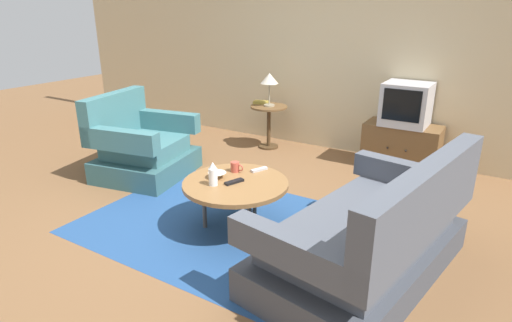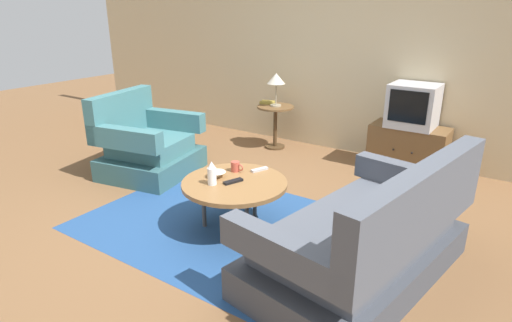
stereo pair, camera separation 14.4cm
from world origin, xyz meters
The scene contains 16 objects.
ground_plane centered at (0.00, 0.00, 0.00)m, with size 16.00×16.00×0.00m, color brown.
back_wall centered at (0.00, 2.46, 1.35)m, with size 9.00×0.12×2.70m, color #CCB78E.
area_rug centered at (0.13, -0.09, 0.00)m, with size 2.63×1.77×0.00m, color navy.
armchair centered at (-1.48, 0.40, 0.31)m, with size 1.04×1.11×0.91m.
couch centered at (1.28, -0.15, 0.29)m, with size 1.21×1.82×0.92m.
coffee_table centered at (0.13, -0.09, 0.41)m, with size 0.88×0.88×0.44m.
side_table centered at (-0.76, 1.99, 0.41)m, with size 0.48×0.48×0.57m.
tv_stand centered at (0.93, 2.15, 0.26)m, with size 0.84×0.45×0.52m.
television centered at (0.93, 2.15, 0.76)m, with size 0.50×0.46×0.48m.
table_lamp centered at (-0.76, 1.99, 0.91)m, with size 0.23×0.23×0.43m.
vase centered at (0.01, -0.24, 0.53)m, with size 0.07×0.07×0.20m.
mug centered at (0.00, 0.10, 0.48)m, with size 0.12×0.08×0.09m.
bowl centered at (-0.05, -0.10, 0.46)m, with size 0.16×0.16×0.05m.
tv_remote_dark centered at (0.13, -0.11, 0.45)m, with size 0.11×0.18×0.02m.
tv_remote_silver centered at (0.16, 0.23, 0.45)m, with size 0.10×0.16×0.02m.
book centered at (-0.93, 2.06, 0.58)m, with size 0.22×0.18×0.03m.
Camera 1 is at (1.97, -2.75, 1.80)m, focal length 29.87 mm.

